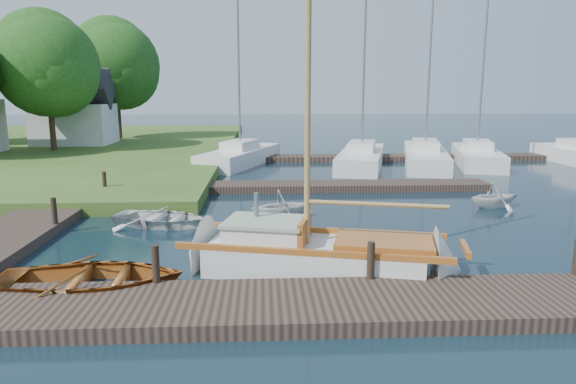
{
  "coord_description": "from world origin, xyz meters",
  "views": [
    {
      "loc": [
        -0.77,
        -15.24,
        4.22
      ],
      "look_at": [
        0.0,
        0.0,
        1.2
      ],
      "focal_mm": 32.0,
      "sensor_mm": 36.0,
      "label": 1
    }
  ],
  "objects_px": {
    "tender_b": "(282,203)",
    "marina_boat_2": "(361,156)",
    "mooring_post_2": "(371,260)",
    "mooring_post_5": "(104,182)",
    "sailboat": "(322,257)",
    "house_c": "(74,114)",
    "marina_boat_0": "(240,155)",
    "tree_7": "(116,64)",
    "tender_d": "(495,194)",
    "tender_a": "(161,215)",
    "dinghy": "(90,274)",
    "mooring_post_1": "(156,264)",
    "tree_3": "(47,64)",
    "marina_boat_4": "(477,155)",
    "marina_boat_3": "(425,155)",
    "mooring_post_4": "(54,211)"
  },
  "relations": [
    {
      "from": "sailboat",
      "to": "tender_a",
      "type": "xyz_separation_m",
      "value": [
        -4.61,
        4.46,
        -0.02
      ]
    },
    {
      "from": "mooring_post_2",
      "to": "sailboat",
      "type": "distance_m",
      "value": 1.63
    },
    {
      "from": "house_c",
      "to": "tender_d",
      "type": "bearing_deg",
      "value": -41.51
    },
    {
      "from": "mooring_post_1",
      "to": "tree_7",
      "type": "relative_size",
      "value": 0.09
    },
    {
      "from": "marina_boat_3",
      "to": "marina_boat_4",
      "type": "relative_size",
      "value": 1.08
    },
    {
      "from": "tender_d",
      "to": "tree_7",
      "type": "xyz_separation_m",
      "value": [
        -19.74,
        23.29,
        5.68
      ]
    },
    {
      "from": "mooring_post_5",
      "to": "tree_3",
      "type": "bearing_deg",
      "value": 118.2
    },
    {
      "from": "dinghy",
      "to": "marina_boat_0",
      "type": "distance_m",
      "value": 19.27
    },
    {
      "from": "tender_b",
      "to": "marina_boat_2",
      "type": "height_order",
      "value": "marina_boat_2"
    },
    {
      "from": "mooring_post_1",
      "to": "dinghy",
      "type": "distance_m",
      "value": 1.52
    },
    {
      "from": "marina_boat_0",
      "to": "house_c",
      "type": "xyz_separation_m",
      "value": [
        -11.96,
        7.59,
        2.01
      ]
    },
    {
      "from": "dinghy",
      "to": "marina_boat_4",
      "type": "relative_size",
      "value": 0.39
    },
    {
      "from": "marina_boat_2",
      "to": "house_c",
      "type": "bearing_deg",
      "value": 80.31
    },
    {
      "from": "marina_boat_3",
      "to": "tree_7",
      "type": "height_order",
      "value": "marina_boat_3"
    },
    {
      "from": "tender_b",
      "to": "dinghy",
      "type": "bearing_deg",
      "value": 126.49
    },
    {
      "from": "tender_d",
      "to": "tender_a",
      "type": "bearing_deg",
      "value": 85.4
    },
    {
      "from": "tender_d",
      "to": "house_c",
      "type": "height_order",
      "value": "house_c"
    },
    {
      "from": "house_c",
      "to": "dinghy",
      "type": "bearing_deg",
      "value": -70.33
    },
    {
      "from": "mooring_post_5",
      "to": "mooring_post_1",
      "type": "bearing_deg",
      "value": -68.2
    },
    {
      "from": "dinghy",
      "to": "tree_7",
      "type": "xyz_separation_m",
      "value": [
        -7.54,
        30.75,
        5.8
      ]
    },
    {
      "from": "marina_boat_0",
      "to": "sailboat",
      "type": "bearing_deg",
      "value": -150.86
    },
    {
      "from": "marina_boat_2",
      "to": "marina_boat_3",
      "type": "distance_m",
      "value": 3.92
    },
    {
      "from": "mooring_post_2",
      "to": "mooring_post_5",
      "type": "height_order",
      "value": "same"
    },
    {
      "from": "marina_boat_2",
      "to": "tree_3",
      "type": "xyz_separation_m",
      "value": [
        -18.84,
        4.72,
        5.24
      ]
    },
    {
      "from": "mooring_post_2",
      "to": "house_c",
      "type": "bearing_deg",
      "value": 119.86
    },
    {
      "from": "mooring_post_2",
      "to": "tree_7",
      "type": "distance_m",
      "value": 34.3
    },
    {
      "from": "mooring_post_4",
      "to": "mooring_post_5",
      "type": "bearing_deg",
      "value": 90.0
    },
    {
      "from": "dinghy",
      "to": "tender_b",
      "type": "relative_size",
      "value": 1.86
    },
    {
      "from": "marina_boat_3",
      "to": "house_c",
      "type": "height_order",
      "value": "marina_boat_3"
    },
    {
      "from": "marina_boat_4",
      "to": "tree_7",
      "type": "bearing_deg",
      "value": 78.03
    },
    {
      "from": "mooring_post_1",
      "to": "marina_boat_3",
      "type": "bearing_deg",
      "value": 58.4
    },
    {
      "from": "marina_boat_3",
      "to": "tree_7",
      "type": "xyz_separation_m",
      "value": [
        -20.7,
        12.04,
        5.64
      ]
    },
    {
      "from": "marina_boat_0",
      "to": "house_c",
      "type": "bearing_deg",
      "value": 78.39
    },
    {
      "from": "mooring_post_1",
      "to": "mooring_post_5",
      "type": "bearing_deg",
      "value": 111.8
    },
    {
      "from": "marina_boat_2",
      "to": "tree_3",
      "type": "height_order",
      "value": "marina_boat_2"
    },
    {
      "from": "tender_a",
      "to": "house_c",
      "type": "height_order",
      "value": "house_c"
    },
    {
      "from": "marina_boat_0",
      "to": "tender_b",
      "type": "bearing_deg",
      "value": -150.78
    },
    {
      "from": "tree_7",
      "to": "tender_d",
      "type": "bearing_deg",
      "value": -49.72
    },
    {
      "from": "mooring_post_4",
      "to": "marina_boat_0",
      "type": "relative_size",
      "value": 0.08
    },
    {
      "from": "marina_boat_0",
      "to": "house_c",
      "type": "distance_m",
      "value": 14.31
    },
    {
      "from": "tender_b",
      "to": "mooring_post_1",
      "type": "bearing_deg",
      "value": 137.63
    },
    {
      "from": "house_c",
      "to": "tender_a",
      "type": "bearing_deg",
      "value": -64.75
    },
    {
      "from": "tender_a",
      "to": "marina_boat_2",
      "type": "xyz_separation_m",
      "value": [
        8.84,
        12.54,
        0.24
      ]
    },
    {
      "from": "mooring_post_2",
      "to": "tender_b",
      "type": "bearing_deg",
      "value": 104.06
    },
    {
      "from": "sailboat",
      "to": "marina_boat_3",
      "type": "xyz_separation_m",
      "value": [
        8.08,
        17.69,
        0.22
      ]
    },
    {
      "from": "tree_3",
      "to": "tender_d",
      "type": "bearing_deg",
      "value": -35.12
    },
    {
      "from": "marina_boat_0",
      "to": "marina_boat_3",
      "type": "bearing_deg",
      "value": -71.35
    },
    {
      "from": "marina_boat_2",
      "to": "tree_7",
      "type": "height_order",
      "value": "marina_boat_2"
    },
    {
      "from": "marina_boat_0",
      "to": "tree_7",
      "type": "relative_size",
      "value": 1.13
    },
    {
      "from": "mooring_post_1",
      "to": "mooring_post_2",
      "type": "bearing_deg",
      "value": 0.0
    }
  ]
}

